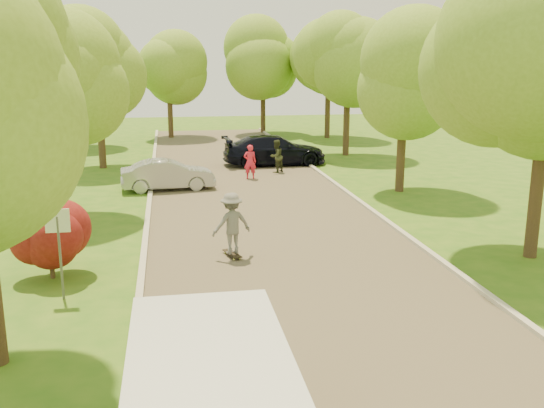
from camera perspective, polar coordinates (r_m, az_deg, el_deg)
ground at (r=11.81m, az=7.56°, el=-14.31°), size 100.00×100.00×0.00m
road at (r=19.04m, az=0.43°, el=-3.24°), size 8.00×60.00×0.01m
curb_left at (r=18.76m, az=-11.86°, el=-3.62°), size 0.18×60.00×0.12m
curb_right at (r=20.11m, az=11.87°, el=-2.45°), size 0.18×60.00×0.12m
street_sign at (r=14.70m, az=-19.46°, el=-2.76°), size 0.55×0.06×2.17m
red_shrub at (r=16.34m, az=-20.22°, el=-2.94°), size 1.70×1.70×1.95m
tree_l_midb at (r=22.25m, az=-19.36°, el=10.43°), size 4.30×4.20×6.62m
tree_l_far at (r=32.09m, az=-15.84°, el=12.96°), size 4.92×4.80×7.79m
tree_r_midb at (r=25.89m, az=12.81°, el=11.82°), size 4.51×4.40×7.01m
tree_r_far at (r=35.52m, az=7.57°, el=13.93°), size 5.33×5.20×8.34m
tree_bg_a at (r=40.32m, az=-18.14°, el=12.60°), size 5.12×5.00×7.72m
tree_bg_b at (r=43.48m, az=5.64°, el=13.49°), size 5.12×5.00×7.95m
tree_bg_c at (r=43.94m, az=-9.44°, el=12.70°), size 4.92×4.80×7.33m
tree_bg_d at (r=46.54m, az=-0.59°, el=13.28°), size 5.12×5.00×7.72m
silver_sedan at (r=26.35m, az=-9.77°, el=2.72°), size 4.06×1.70×1.30m
dark_sedan at (r=32.18m, az=0.22°, el=5.10°), size 5.51×2.41×1.58m
longboard at (r=17.30m, az=-3.77°, el=-4.69°), size 0.50×0.93×0.10m
skateboarder at (r=17.04m, az=-3.82°, el=-1.83°), size 1.27×0.96×1.75m
person_striped at (r=28.37m, az=-2.08°, el=3.99°), size 0.62×0.43×1.61m
person_olive at (r=29.96m, az=0.40°, el=4.52°), size 1.00×0.98×1.63m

